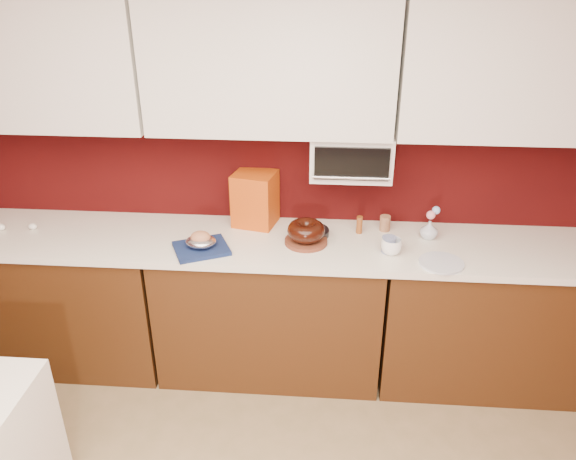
# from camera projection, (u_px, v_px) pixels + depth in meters

# --- Properties ---
(wall_back) EXTENTS (4.00, 0.02, 2.50)m
(wall_back) POSITION_uv_depth(u_px,v_px,m) (274.00, 164.00, 3.35)
(wall_back) COLOR #3B0808
(wall_back) RESTS_ON floor
(base_cabinet_left) EXTENTS (1.31, 0.58, 0.86)m
(base_cabinet_left) POSITION_uv_depth(u_px,v_px,m) (60.00, 299.00, 3.53)
(base_cabinet_left) COLOR #44230D
(base_cabinet_left) RESTS_ON floor
(base_cabinet_center) EXTENTS (1.31, 0.58, 0.86)m
(base_cabinet_center) POSITION_uv_depth(u_px,v_px,m) (270.00, 308.00, 3.44)
(base_cabinet_center) COLOR #44230D
(base_cabinet_center) RESTS_ON floor
(base_cabinet_right) EXTENTS (1.31, 0.58, 0.86)m
(base_cabinet_right) POSITION_uv_depth(u_px,v_px,m) (492.00, 318.00, 3.35)
(base_cabinet_right) COLOR #44230D
(base_cabinet_right) RESTS_ON floor
(countertop) EXTENTS (4.00, 0.62, 0.04)m
(countertop) POSITION_uv_depth(u_px,v_px,m) (269.00, 243.00, 3.24)
(countertop) COLOR white
(countertop) RESTS_ON base_cabinet_center
(upper_cabinet_left) EXTENTS (1.31, 0.33, 0.70)m
(upper_cabinet_left) POSITION_uv_depth(u_px,v_px,m) (24.00, 63.00, 3.02)
(upper_cabinet_left) COLOR white
(upper_cabinet_left) RESTS_ON wall_back
(upper_cabinet_center) EXTENTS (1.31, 0.33, 0.70)m
(upper_cabinet_center) POSITION_uv_depth(u_px,v_px,m) (269.00, 67.00, 2.93)
(upper_cabinet_center) COLOR white
(upper_cabinet_center) RESTS_ON wall_back
(upper_cabinet_right) EXTENTS (1.31, 0.33, 0.70)m
(upper_cabinet_right) POSITION_uv_depth(u_px,v_px,m) (531.00, 70.00, 2.84)
(upper_cabinet_right) COLOR white
(upper_cabinet_right) RESTS_ON wall_back
(toaster_oven) EXTENTS (0.45, 0.30, 0.25)m
(toaster_oven) POSITION_uv_depth(u_px,v_px,m) (351.00, 154.00, 3.13)
(toaster_oven) COLOR white
(toaster_oven) RESTS_ON upper_cabinet_center
(toaster_oven_door) EXTENTS (0.40, 0.02, 0.18)m
(toaster_oven_door) POSITION_uv_depth(u_px,v_px,m) (352.00, 164.00, 2.99)
(toaster_oven_door) COLOR black
(toaster_oven_door) RESTS_ON toaster_oven
(toaster_oven_handle) EXTENTS (0.42, 0.02, 0.02)m
(toaster_oven_handle) POSITION_uv_depth(u_px,v_px,m) (351.00, 178.00, 3.01)
(toaster_oven_handle) COLOR silver
(toaster_oven_handle) RESTS_ON toaster_oven
(cake_base) EXTENTS (0.31, 0.31, 0.02)m
(cake_base) POSITION_uv_depth(u_px,v_px,m) (306.00, 241.00, 3.19)
(cake_base) COLOR brown
(cake_base) RESTS_ON countertop
(bundt_cake) EXTENTS (0.28, 0.28, 0.09)m
(bundt_cake) POSITION_uv_depth(u_px,v_px,m) (306.00, 231.00, 3.16)
(bundt_cake) COLOR black
(bundt_cake) RESTS_ON cake_base
(navy_towel) EXTENTS (0.36, 0.34, 0.02)m
(navy_towel) POSITION_uv_depth(u_px,v_px,m) (201.00, 248.00, 3.12)
(navy_towel) COLOR navy
(navy_towel) RESTS_ON countertop
(foil_ham_nest) EXTENTS (0.21, 0.20, 0.06)m
(foil_ham_nest) POSITION_uv_depth(u_px,v_px,m) (201.00, 241.00, 3.10)
(foil_ham_nest) COLOR silver
(foil_ham_nest) RESTS_ON navy_towel
(roasted_ham) EXTENTS (0.13, 0.12, 0.07)m
(roasted_ham) POSITION_uv_depth(u_px,v_px,m) (201.00, 237.00, 3.08)
(roasted_ham) COLOR tan
(roasted_ham) RESTS_ON foil_ham_nest
(pandoro_box) EXTENTS (0.28, 0.26, 0.33)m
(pandoro_box) POSITION_uv_depth(u_px,v_px,m) (255.00, 199.00, 3.36)
(pandoro_box) COLOR #AA280B
(pandoro_box) RESTS_ON countertop
(dark_pan) EXTENTS (0.23, 0.23, 0.04)m
(dark_pan) POSITION_uv_depth(u_px,v_px,m) (312.00, 232.00, 3.28)
(dark_pan) COLOR black
(dark_pan) RESTS_ON countertop
(coffee_mug) EXTENTS (0.13, 0.13, 0.11)m
(coffee_mug) POSITION_uv_depth(u_px,v_px,m) (391.00, 245.00, 3.06)
(coffee_mug) COLOR white
(coffee_mug) RESTS_ON countertop
(blue_jar) EXTENTS (0.10, 0.10, 0.09)m
(blue_jar) POSITION_uv_depth(u_px,v_px,m) (389.00, 244.00, 3.08)
(blue_jar) COLOR navy
(blue_jar) RESTS_ON countertop
(flower_vase) EXTENTS (0.08, 0.08, 0.12)m
(flower_vase) POSITION_uv_depth(u_px,v_px,m) (429.00, 229.00, 3.22)
(flower_vase) COLOR silver
(flower_vase) RESTS_ON countertop
(flower_pink) EXTENTS (0.05, 0.05, 0.05)m
(flower_pink) POSITION_uv_depth(u_px,v_px,m) (431.00, 215.00, 3.18)
(flower_pink) COLOR pink
(flower_pink) RESTS_ON flower_vase
(flower_blue) EXTENTS (0.05, 0.05, 0.05)m
(flower_blue) POSITION_uv_depth(u_px,v_px,m) (436.00, 210.00, 3.19)
(flower_blue) COLOR #93B1EB
(flower_blue) RESTS_ON flower_vase
(china_plate) EXTENTS (0.28, 0.28, 0.01)m
(china_plate) POSITION_uv_depth(u_px,v_px,m) (441.00, 263.00, 2.98)
(china_plate) COLOR silver
(china_plate) RESTS_ON countertop
(amber_bottle) EXTENTS (0.05, 0.05, 0.11)m
(amber_bottle) POSITION_uv_depth(u_px,v_px,m) (359.00, 225.00, 3.29)
(amber_bottle) COLOR brown
(amber_bottle) RESTS_ON countertop
(paper_cup) EXTENTS (0.07, 0.07, 0.09)m
(paper_cup) POSITION_uv_depth(u_px,v_px,m) (385.00, 223.00, 3.32)
(paper_cup) COLOR #8C5E3F
(paper_cup) RESTS_ON countertop
(egg_left) EXTENTS (0.06, 0.04, 0.04)m
(egg_left) POSITION_uv_depth(u_px,v_px,m) (1.00, 227.00, 3.33)
(egg_left) COLOR white
(egg_left) RESTS_ON countertop
(egg_right) EXTENTS (0.06, 0.05, 0.04)m
(egg_right) POSITION_uv_depth(u_px,v_px,m) (33.00, 226.00, 3.34)
(egg_right) COLOR white
(egg_right) RESTS_ON countertop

